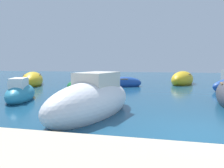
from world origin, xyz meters
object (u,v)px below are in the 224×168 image
at_px(moored_boat_5, 21,93).
at_px(moored_boat_7, 79,86).
at_px(moored_boat_9, 87,79).
at_px(moored_boat_0, 182,79).
at_px(moored_boat_2, 92,101).
at_px(moored_boat_4, 123,83).
at_px(moored_boat_1, 33,80).

distance_m(moored_boat_5, moored_boat_7, 4.27).
distance_m(moored_boat_5, moored_boat_9, 10.72).
height_order(moored_boat_0, moored_boat_9, moored_boat_0).
distance_m(moored_boat_2, moored_boat_7, 6.79).
bearing_deg(moored_boat_7, moored_boat_9, -31.34).
bearing_deg(moored_boat_4, moored_boat_9, 128.42).
bearing_deg(moored_boat_9, moored_boat_7, -149.97).
distance_m(moored_boat_2, moored_boat_4, 10.30).
xyz_separation_m(moored_boat_4, moored_boat_7, (-2.47, -4.18, 0.10)).
bearing_deg(moored_boat_7, moored_boat_5, 106.45).
relative_size(moored_boat_4, moored_boat_7, 1.07).
bearing_deg(moored_boat_0, moored_boat_7, 152.69).
bearing_deg(moored_boat_5, moored_boat_1, 7.40).
xyz_separation_m(moored_boat_1, moored_boat_9, (4.03, 3.41, -0.11)).
xyz_separation_m(moored_boat_1, moored_boat_4, (8.37, 0.67, -0.13)).
bearing_deg(moored_boat_5, moored_boat_9, -21.44).
bearing_deg(moored_boat_5, moored_boat_4, -49.97).
bearing_deg(moored_boat_2, moored_boat_9, -146.54).
relative_size(moored_boat_1, moored_boat_5, 1.34).
relative_size(moored_boat_0, moored_boat_5, 1.27).
relative_size(moored_boat_2, moored_boat_4, 1.69).
bearing_deg(moored_boat_1, moored_boat_9, -74.69).
distance_m(moored_boat_4, moored_boat_7, 4.85).
xyz_separation_m(moored_boat_5, moored_boat_9, (0.09, 10.72, -0.06)).
relative_size(moored_boat_0, moored_boat_2, 0.84).
height_order(moored_boat_1, moored_boat_2, moored_boat_2).
relative_size(moored_boat_5, moored_boat_7, 1.19).
height_order(moored_boat_2, moored_boat_9, moored_boat_2).
height_order(moored_boat_0, moored_boat_2, moored_boat_2).
distance_m(moored_boat_4, moored_boat_9, 5.13).
xyz_separation_m(moored_boat_1, moored_boat_2, (8.85, -9.61, 0.11)).
xyz_separation_m(moored_boat_1, moored_boat_5, (3.95, -7.31, -0.06)).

